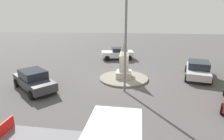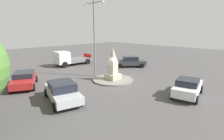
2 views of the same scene
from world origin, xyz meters
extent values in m
plane|color=#4F4C4C|center=(0.00, 0.00, 0.00)|extent=(80.00, 80.00, 0.00)
cylinder|color=gray|center=(0.00, 0.00, 0.08)|extent=(4.22, 4.22, 0.15)
cube|color=#B2AA99|center=(0.00, 0.00, 0.43)|extent=(1.32, 1.32, 0.56)
cube|color=#B2AA99|center=(0.00, 0.00, 1.43)|extent=(0.77, 0.77, 1.43)
cone|color=#B2AA99|center=(0.00, 0.00, 2.81)|extent=(0.85, 0.85, 1.33)
cylinder|color=slate|center=(-2.70, -0.18, 4.19)|extent=(0.16, 0.16, 8.38)
cylinder|color=slate|center=(-3.44, -0.18, 8.01)|extent=(1.48, 0.08, 0.08)
cylinder|color=slate|center=(-1.96, -0.18, 8.01)|extent=(1.48, 0.08, 0.08)
sphere|color=#F2EACC|center=(-4.18, -0.18, 7.91)|extent=(0.28, 0.28, 0.28)
sphere|color=#F2EACC|center=(-1.22, -0.18, 7.91)|extent=(0.28, 0.28, 0.28)
cube|color=#B7BABF|center=(1.14, -6.54, 0.61)|extent=(4.72, 2.93, 0.58)
cube|color=#1E232D|center=(1.13, -6.54, 1.20)|extent=(2.48, 2.19, 0.59)
cylinder|color=black|center=(2.86, -6.05, 0.32)|extent=(0.68, 0.38, 0.64)
cylinder|color=black|center=(2.38, -7.84, 0.32)|extent=(0.68, 0.38, 0.64)
cylinder|color=black|center=(-0.10, -5.25, 0.32)|extent=(0.68, 0.38, 0.64)
cylinder|color=black|center=(-0.58, -7.03, 0.32)|extent=(0.68, 0.38, 0.64)
cube|color=silver|center=(7.36, 1.14, 0.66)|extent=(2.49, 4.17, 0.68)
cube|color=#1E232D|center=(7.40, 0.96, 1.23)|extent=(1.90, 2.05, 0.47)
cylinder|color=black|center=(6.24, 2.30, 0.32)|extent=(0.35, 0.67, 0.64)
cylinder|color=black|center=(7.91, 2.66, 0.32)|extent=(0.35, 0.67, 0.64)
cylinder|color=black|center=(6.81, -0.37, 0.32)|extent=(0.35, 0.67, 0.64)
cylinder|color=black|center=(8.48, -0.01, 0.32)|extent=(0.35, 0.67, 0.64)
cube|color=#38383D|center=(-3.08, 6.59, 0.63)|extent=(4.14, 4.42, 0.61)
cube|color=#1E232D|center=(-3.04, 6.63, 1.22)|extent=(2.51, 2.56, 0.59)
cylinder|color=black|center=(-3.46, 4.88, 0.32)|extent=(0.59, 0.63, 0.64)
cylinder|color=black|center=(-4.72, 5.97, 0.32)|extent=(0.59, 0.63, 0.64)
cylinder|color=black|center=(-1.44, 7.20, 0.32)|extent=(0.59, 0.63, 0.64)
cylinder|color=black|center=(-2.70, 8.30, 0.32)|extent=(0.59, 0.63, 0.64)
cube|color=#B22323|center=(-4.40, -7.36, 0.62)|extent=(4.55, 3.50, 0.61)
cube|color=#1E232D|center=(-4.67, -7.23, 1.16)|extent=(2.68, 2.46, 0.46)
cylinder|color=black|center=(-2.69, -7.20, 0.32)|extent=(0.67, 0.48, 0.64)
cylinder|color=black|center=(-3.50, -8.83, 0.32)|extent=(0.67, 0.48, 0.64)
cylinder|color=black|center=(-5.31, -5.89, 0.32)|extent=(0.67, 0.48, 0.64)
cylinder|color=black|center=(-6.12, -7.52, 0.32)|extent=(0.67, 0.48, 0.64)
cube|color=silver|center=(-10.21, -0.13, 1.29)|extent=(2.18, 1.84, 1.73)
cube|color=slate|center=(-10.10, 2.55, 0.68)|extent=(2.25, 3.70, 0.52)
cube|color=red|center=(-10.02, 4.32, 1.19)|extent=(2.02, 0.15, 0.50)
cylinder|color=black|center=(-9.16, -0.30, 0.42)|extent=(0.32, 0.85, 0.84)
cylinder|color=black|center=(-11.26, -0.21, 0.42)|extent=(0.32, 0.85, 0.84)
cylinder|color=black|center=(-9.00, 3.56, 0.42)|extent=(0.32, 0.85, 0.84)
cylinder|color=black|center=(-11.10, 3.65, 0.42)|extent=(0.32, 0.85, 0.84)
camera|label=1|loc=(-15.42, -0.61, 5.52)|focal=29.78mm
camera|label=2|loc=(12.54, -12.71, 5.31)|focal=28.19mm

